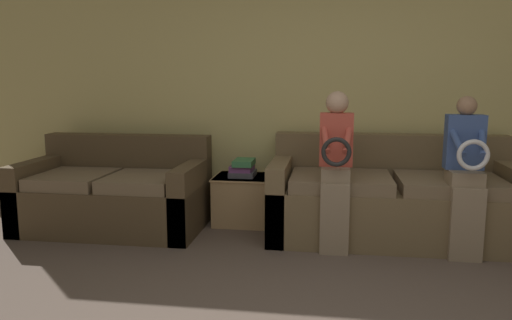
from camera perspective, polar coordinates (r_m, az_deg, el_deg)
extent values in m
cube|color=#DBCC7F|center=(4.99, 8.82, 7.73)|extent=(7.60, 0.06, 2.55)
cube|color=brown|center=(4.58, 15.24, -5.80)|extent=(2.13, 0.96, 0.47)
cube|color=brown|center=(4.86, 14.96, 0.41)|extent=(2.13, 0.20, 0.42)
cube|color=brown|center=(4.54, 2.81, -4.24)|extent=(0.16, 0.96, 0.68)
cube|color=brown|center=(4.77, 27.18, -4.60)|extent=(0.16, 0.96, 0.68)
cube|color=#7A664C|center=(4.38, 9.65, -2.40)|extent=(0.85, 0.72, 0.11)
cube|color=#7A664C|center=(4.50, 21.30, -2.61)|extent=(0.85, 0.72, 0.11)
cube|color=brown|center=(4.90, -15.89, -5.10)|extent=(1.67, 0.94, 0.43)
cube|color=brown|center=(5.15, -14.39, 0.48)|extent=(1.67, 0.20, 0.43)
cube|color=brown|center=(5.23, -23.48, -3.43)|extent=(0.16, 0.94, 0.64)
cube|color=brown|center=(4.62, -7.38, -4.33)|extent=(0.16, 0.94, 0.64)
cube|color=#7A664C|center=(4.90, -20.09, -2.08)|extent=(0.63, 0.70, 0.11)
cube|color=#7A664C|center=(4.62, -12.74, -2.41)|extent=(0.63, 0.70, 0.11)
cube|color=gray|center=(4.07, 8.96, -6.68)|extent=(0.23, 0.10, 0.58)
cube|color=gray|center=(4.12, 9.07, -1.55)|extent=(0.23, 0.28, 0.11)
cube|color=#C64C3D|center=(4.15, 9.16, 2.33)|extent=(0.27, 0.14, 0.44)
sphere|color=tan|center=(4.13, 9.27, 6.49)|extent=(0.19, 0.19, 0.19)
torus|color=black|center=(3.89, 9.17, 0.91)|extent=(0.23, 0.04, 0.23)
cylinder|color=#C64C3D|center=(4.01, 7.92, 2.60)|extent=(0.10, 0.31, 0.24)
cylinder|color=#C64C3D|center=(4.02, 10.45, 2.53)|extent=(0.10, 0.31, 0.24)
cube|color=gray|center=(4.20, 22.89, -6.79)|extent=(0.25, 0.10, 0.58)
cube|color=gray|center=(4.26, 22.72, -1.83)|extent=(0.25, 0.28, 0.11)
cube|color=#3D5693|center=(4.28, 22.72, 1.91)|extent=(0.29, 0.14, 0.43)
sphere|color=#A37A5B|center=(4.26, 22.96, 5.73)|extent=(0.15, 0.15, 0.15)
torus|color=silver|center=(4.03, 23.58, 0.52)|extent=(0.24, 0.04, 0.24)
cylinder|color=#3D5693|center=(4.13, 21.92, 2.17)|extent=(0.11, 0.31, 0.24)
cylinder|color=#3D5693|center=(4.17, 24.45, 2.08)|extent=(0.11, 0.31, 0.24)
cube|color=tan|center=(4.89, -1.51, -4.53)|extent=(0.53, 0.50, 0.46)
cube|color=tan|center=(4.84, -1.52, -1.95)|extent=(0.55, 0.52, 0.02)
cube|color=#4C4C56|center=(4.83, -1.53, -1.56)|extent=(0.24, 0.28, 0.05)
cube|color=#7A4284|center=(4.84, -1.61, -0.89)|extent=(0.21, 0.29, 0.06)
cube|color=#3D8451|center=(4.80, -1.38, -0.28)|extent=(0.18, 0.29, 0.06)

